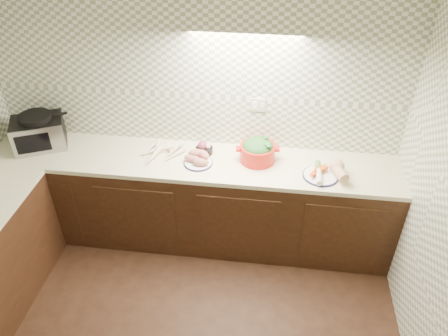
# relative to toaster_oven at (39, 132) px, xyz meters

# --- Properties ---
(room) EXTENTS (3.60, 3.60, 2.60)m
(room) POSITION_rel_toaster_oven_xyz_m (1.38, -1.55, 0.58)
(room) COLOR black
(room) RESTS_ON ground
(counter) EXTENTS (3.60, 3.60, 0.90)m
(counter) POSITION_rel_toaster_oven_xyz_m (0.70, -0.87, -0.60)
(counter) COLOR black
(counter) RESTS_ON ground
(toaster_oven) EXTENTS (0.54, 0.49, 0.31)m
(toaster_oven) POSITION_rel_toaster_oven_xyz_m (0.00, 0.00, 0.00)
(toaster_oven) COLOR black
(toaster_oven) RESTS_ON counter
(parsnip_pile) EXTENTS (0.42, 0.39, 0.07)m
(parsnip_pile) POSITION_rel_toaster_oven_xyz_m (1.11, -0.07, -0.11)
(parsnip_pile) COLOR #F8E5C5
(parsnip_pile) RESTS_ON counter
(sweet_potato_plate) EXTENTS (0.26, 0.25, 0.12)m
(sweet_potato_plate) POSITION_rel_toaster_oven_xyz_m (1.46, -0.09, -0.10)
(sweet_potato_plate) COLOR #11133D
(sweet_potato_plate) RESTS_ON counter
(onion_bowl) EXTENTS (0.15, 0.15, 0.12)m
(onion_bowl) POSITION_rel_toaster_oven_xyz_m (1.48, 0.07, -0.10)
(onion_bowl) COLOR black
(onion_bowl) RESTS_ON counter
(dutch_oven) EXTENTS (0.38, 0.34, 0.21)m
(dutch_oven) POSITION_rel_toaster_oven_xyz_m (1.96, 0.01, -0.04)
(dutch_oven) COLOR red
(dutch_oven) RESTS_ON counter
(veg_plate) EXTENTS (0.37, 0.35, 0.14)m
(veg_plate) POSITION_rel_toaster_oven_xyz_m (2.55, -0.12, -0.10)
(veg_plate) COLOR #11133D
(veg_plate) RESTS_ON counter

